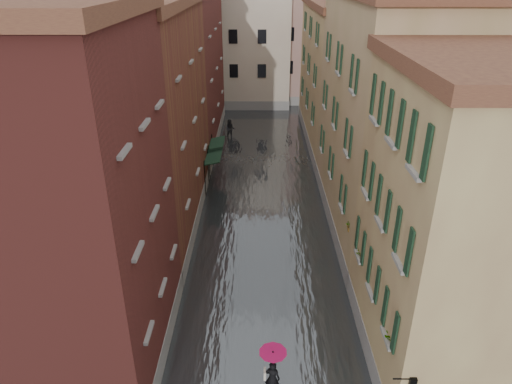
{
  "coord_description": "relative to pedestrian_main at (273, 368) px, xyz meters",
  "views": [
    {
      "loc": [
        -0.32,
        -15.89,
        14.18
      ],
      "look_at": [
        -0.46,
        7.04,
        3.0
      ],
      "focal_mm": 32.0,
      "sensor_mm": 36.0,
      "label": 1
    }
  ],
  "objects": [
    {
      "name": "awning_near",
      "position": [
        -3.69,
        17.59,
        1.16
      ],
      "size": [
        1.09,
        2.95,
        2.8
      ],
      "color": "#152F1E",
      "rests_on": "ground"
    },
    {
      "name": "floodwater",
      "position": [
        -0.2,
        16.93,
        -1.2
      ],
      "size": [
        10.0,
        60.0,
        0.2
      ],
      "primitive_type": "cube",
      "color": "#3D4144",
      "rests_on": "ground"
    },
    {
      "name": "window_planters",
      "position": [
        3.92,
        3.57,
        2.21
      ],
      "size": [
        0.59,
        8.22,
        0.84
      ],
      "color": "#9C6633",
      "rests_on": "ground"
    },
    {
      "name": "pedestrian_main",
      "position": [
        0.0,
        0.0,
        0.0
      ],
      "size": [
        1.01,
        1.01,
        2.06
      ],
      "color": "black",
      "rests_on": "ground"
    },
    {
      "name": "building_left_near",
      "position": [
        -7.2,
        1.93,
        5.2
      ],
      "size": [
        6.0,
        8.0,
        13.0
      ],
      "primitive_type": "cube",
      "color": "maroon",
      "rests_on": "ground"
    },
    {
      "name": "pedestrian_far",
      "position": [
        -3.18,
        28.51,
        -0.39
      ],
      "size": [
        0.93,
        0.75,
        1.83
      ],
      "primitive_type": "imported",
      "rotation": [
        0.0,
        0.0,
        -0.06
      ],
      "color": "black",
      "rests_on": "ground"
    },
    {
      "name": "building_right_mid",
      "position": [
        6.8,
        12.93,
        5.2
      ],
      "size": [
        6.0,
        14.0,
        13.0
      ],
      "primitive_type": "cube",
      "color": "tan",
      "rests_on": "ground"
    },
    {
      "name": "building_left_far",
      "position": [
        -7.2,
        27.93,
        5.7
      ],
      "size": [
        6.0,
        16.0,
        14.0
      ],
      "primitive_type": "cube",
      "color": "maroon",
      "rests_on": "ground"
    },
    {
      "name": "ground",
      "position": [
        -0.2,
        3.93,
        -1.3
      ],
      "size": [
        120.0,
        120.0,
        0.0
      ],
      "primitive_type": "plane",
      "color": "#5F5F61",
      "rests_on": "ground"
    },
    {
      "name": "building_right_far",
      "position": [
        6.8,
        27.93,
        4.45
      ],
      "size": [
        6.0,
        16.0,
        11.5
      ],
      "primitive_type": "cube",
      "color": "#98744E",
      "rests_on": "ground"
    },
    {
      "name": "building_end_pink",
      "position": [
        5.8,
        43.93,
        4.7
      ],
      "size": [
        10.0,
        9.0,
        12.0
      ],
      "primitive_type": "cube",
      "color": "tan",
      "rests_on": "ground"
    },
    {
      "name": "awning_far",
      "position": [
        -3.69,
        19.91,
        1.17
      ],
      "size": [
        1.09,
        3.28,
        2.8
      ],
      "color": "#152F1E",
      "rests_on": "ground"
    },
    {
      "name": "building_end_cream",
      "position": [
        -3.2,
        41.93,
        5.2
      ],
      "size": [
        12.0,
        9.0,
        13.0
      ],
      "primitive_type": "cube",
      "color": "beige",
      "rests_on": "ground"
    },
    {
      "name": "building_left_mid",
      "position": [
        -7.2,
        12.93,
        4.95
      ],
      "size": [
        6.0,
        14.0,
        12.5
      ],
      "primitive_type": "cube",
      "color": "brown",
      "rests_on": "ground"
    },
    {
      "name": "wall_lantern",
      "position": [
        4.13,
        -2.07,
        1.7
      ],
      "size": [
        0.71,
        0.22,
        0.35
      ],
      "color": "black",
      "rests_on": "ground"
    },
    {
      "name": "building_right_near",
      "position": [
        6.8,
        1.93,
        4.45
      ],
      "size": [
        6.0,
        8.0,
        11.5
      ],
      "primitive_type": "cube",
      "color": "#98744E",
      "rests_on": "ground"
    }
  ]
}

